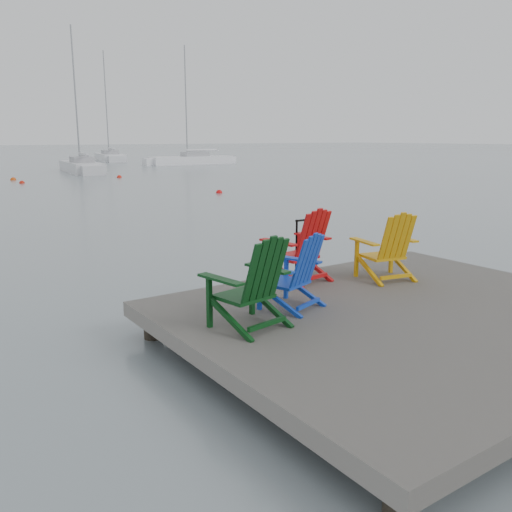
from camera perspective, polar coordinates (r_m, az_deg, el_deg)
ground at (r=7.64m, az=15.68°, el=-9.05°), size 400.00×400.00×0.00m
dock at (r=7.53m, az=15.84°, el=-6.59°), size 6.00×5.00×1.40m
handrail at (r=9.20m, az=5.36°, el=1.74°), size 0.48×0.04×0.90m
chair_green at (r=6.38m, az=-0.41°, el=-2.75°), size 1.00×0.94×1.12m
chair_blue at (r=7.15m, az=4.04°, el=-1.58°), size 0.97×0.92×1.02m
chair_red at (r=8.49m, az=4.83°, el=1.13°), size 1.01×0.95×1.16m
chair_yellow at (r=8.82m, az=13.74°, el=1.03°), size 0.98×0.93×1.09m
sailboat_near at (r=45.85m, az=-17.91°, el=8.85°), size 3.10×8.45×11.42m
sailboat_mid at (r=67.14m, az=-15.14°, el=9.96°), size 4.21×9.57×12.70m
sailboat_far at (r=56.69m, az=-6.80°, el=9.92°), size 8.66×2.58×11.82m
buoy_a at (r=27.30m, az=-3.91°, el=6.63°), size 0.33×0.33×0.33m
buoy_b at (r=35.95m, az=-23.41°, el=7.04°), size 0.33×0.33×0.33m
buoy_c at (r=38.95m, az=-14.20°, el=8.01°), size 0.34×0.34×0.34m
buoy_d at (r=38.86m, az=-24.19°, el=7.30°), size 0.37×0.37×0.37m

